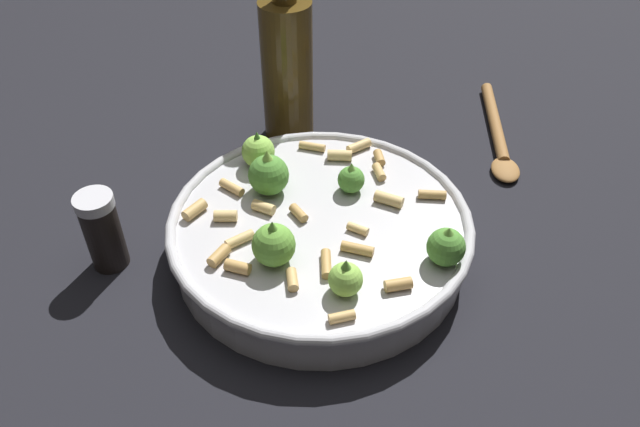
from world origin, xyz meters
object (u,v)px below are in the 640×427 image
(olive_oil_bottle, at_px, (287,67))
(wooden_spoon, at_px, (498,136))
(cooking_pan, at_px, (319,231))
(pepper_shaker, at_px, (103,231))

(olive_oil_bottle, bearing_deg, wooden_spoon, -142.72)
(cooking_pan, xyz_separation_m, olive_oil_bottle, (0.19, -0.15, 0.07))
(cooking_pan, relative_size, wooden_spoon, 1.65)
(cooking_pan, xyz_separation_m, pepper_shaker, (0.16, 0.16, 0.02))
(pepper_shaker, height_order, wooden_spoon, pepper_shaker)
(cooking_pan, height_order, wooden_spoon, cooking_pan)
(cooking_pan, bearing_deg, pepper_shaker, 45.42)
(wooden_spoon, bearing_deg, cooking_pan, 82.77)
(wooden_spoon, bearing_deg, pepper_shaker, 67.52)
(olive_oil_bottle, distance_m, wooden_spoon, 0.30)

